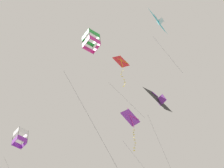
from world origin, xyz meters
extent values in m
pyramid|color=black|center=(-5.91, 2.85, 28.96)|extent=(3.08, 2.17, 1.87)
cube|color=purple|center=(-6.04, 3.07, 28.79)|extent=(0.54, 0.92, 1.10)
cube|color=purple|center=(-5.78, 2.59, 29.75)|extent=(0.74, 0.48, 0.21)
cylinder|color=#47474C|center=(-6.39, 2.05, 23.77)|extent=(2.19, 0.66, 8.52)
pyramid|color=#1EB2C6|center=(-3.85, 8.01, 32.43)|extent=(2.07, 1.60, 1.44)
cube|color=white|center=(-3.95, 8.15, 32.28)|extent=(0.43, 0.58, 0.76)
cube|color=white|center=(-3.78, 7.91, 33.04)|extent=(0.51, 0.38, 0.16)
cylinder|color=#47474C|center=(-4.47, 7.48, 29.28)|extent=(1.30, 1.10, 4.88)
cube|color=white|center=(4.14, -6.89, 30.08)|extent=(1.02, 0.52, 0.56)
cube|color=white|center=(4.54, -7.86, 29.92)|extent=(1.02, 0.52, 0.56)
cube|color=white|center=(3.85, -7.58, 30.00)|extent=(0.47, 1.06, 0.72)
cube|color=white|center=(4.83, -7.17, 30.00)|extent=(0.47, 1.06, 0.72)
cube|color=purple|center=(4.08, -6.74, 29.03)|extent=(1.02, 0.52, 0.56)
cube|color=purple|center=(4.48, -7.71, 28.87)|extent=(1.02, 0.52, 0.56)
cube|color=purple|center=(3.79, -7.43, 28.95)|extent=(0.47, 1.06, 0.72)
cube|color=purple|center=(4.77, -7.02, 28.95)|extent=(0.47, 1.06, 0.72)
cylinder|color=#332D28|center=(3.62, -7.02, 29.56)|extent=(0.15, 0.29, 1.69)
cylinder|color=#332D28|center=(4.60, -6.61, 29.56)|extent=(0.15, 0.29, 1.69)
cylinder|color=#332D28|center=(4.02, -7.99, 29.40)|extent=(0.15, 0.29, 1.69)
cylinder|color=#332D28|center=(5.00, -7.58, 29.40)|extent=(0.15, 0.29, 1.69)
cube|color=green|center=(1.77, 9.55, 26.43)|extent=(0.77, 0.31, 0.42)
cube|color=green|center=(1.99, 8.81, 26.31)|extent=(0.77, 0.31, 0.42)
cube|color=green|center=(1.51, 9.07, 26.37)|extent=(0.27, 0.81, 0.53)
cube|color=green|center=(2.25, 9.30, 26.37)|extent=(0.27, 0.81, 0.53)
cube|color=#DB2D93|center=(1.73, 9.67, 25.66)|extent=(0.77, 0.31, 0.42)
cube|color=#DB2D93|center=(1.96, 8.93, 25.54)|extent=(0.77, 0.31, 0.42)
cube|color=#DB2D93|center=(1.47, 9.18, 25.60)|extent=(0.27, 0.81, 0.53)
cube|color=#DB2D93|center=(2.22, 9.41, 25.60)|extent=(0.27, 0.81, 0.53)
cylinder|color=#332D28|center=(1.38, 9.49, 26.04)|extent=(0.09, 0.22, 1.25)
cylinder|color=#332D28|center=(2.12, 9.72, 26.04)|extent=(0.09, 0.22, 1.25)
cylinder|color=#332D28|center=(1.60, 8.76, 25.92)|extent=(0.09, 0.22, 1.25)
cylinder|color=#332D28|center=(2.35, 8.99, 25.92)|extent=(0.09, 0.22, 1.25)
cylinder|color=#47474C|center=(1.14, 7.54, 21.35)|extent=(3.58, 1.40, 8.09)
cube|color=purple|center=(-5.27, -1.89, 30.50)|extent=(2.38, 0.77, 2.45)
cylinder|color=#DB2D93|center=(-5.29, -1.86, 30.51)|extent=(0.38, 0.69, 2.79)
cylinder|color=#DB2D93|center=(-5.27, -1.90, 30.71)|extent=(1.96, 0.50, 0.06)
cylinder|color=#47474C|center=(-5.43, -1.59, 28.97)|extent=(0.02, 0.02, 0.28)
cube|color=yellow|center=(-5.44, -1.60, 28.83)|extent=(0.17, 0.07, 0.06)
cylinder|color=#47474C|center=(-5.41, -1.61, 28.69)|extent=(0.03, 0.07, 0.28)
cube|color=yellow|center=(-5.38, -1.62, 28.54)|extent=(0.16, 0.11, 0.06)
cylinder|color=#47474C|center=(-5.39, -1.60, 28.40)|extent=(0.06, 0.03, 0.28)
cube|color=yellow|center=(-5.40, -1.57, 28.26)|extent=(0.13, 0.14, 0.06)
cylinder|color=#47474C|center=(-5.41, -1.58, 28.12)|extent=(0.03, 0.03, 0.28)
cube|color=yellow|center=(-5.41, -1.59, 27.98)|extent=(0.08, 0.17, 0.06)
cylinder|color=#47474C|center=(-5.43, -1.58, 27.84)|extent=(0.02, 0.04, 0.28)
cube|color=yellow|center=(-5.45, -1.58, 27.70)|extent=(0.17, 0.08, 0.06)
cylinder|color=#47474C|center=(-5.48, -1.59, 27.56)|extent=(0.04, 0.09, 0.28)
cube|color=yellow|center=(-5.52, -1.61, 27.41)|extent=(0.16, 0.09, 0.06)
cylinder|color=#47474C|center=(-5.49, -1.61, 27.27)|extent=(0.01, 0.07, 0.28)
cube|color=yellow|center=(-5.46, -1.61, 27.13)|extent=(0.10, 0.16, 0.06)
cylinder|color=#47474C|center=(-5.42, -1.62, 26.99)|extent=(0.02, 0.08, 0.28)
cube|color=yellow|center=(-5.39, -1.62, 26.85)|extent=(0.17, 0.02, 0.06)
cylinder|color=#47474C|center=(-5.38, -1.62, 26.71)|extent=(0.01, 0.03, 0.28)
cube|color=yellow|center=(-5.37, -1.62, 26.57)|extent=(0.14, 0.13, 0.06)
cylinder|color=#47474C|center=(-6.53, -2.86, 26.17)|extent=(2.56, 2.21, 5.89)
cube|color=red|center=(-3.54, 0.46, 35.49)|extent=(2.04, 0.48, 2.06)
cylinder|color=yellow|center=(-3.55, 0.49, 35.49)|extent=(0.21, 0.48, 2.36)
cylinder|color=yellow|center=(-3.54, 0.46, 35.67)|extent=(1.67, 0.30, 0.05)
cylinder|color=#47474C|center=(-3.62, 0.66, 34.15)|extent=(0.02, 0.04, 0.32)
cube|color=yellow|center=(-3.64, 0.65, 33.99)|extent=(0.03, 0.17, 0.06)
cylinder|color=#47474C|center=(-3.55, 0.67, 33.84)|extent=(0.05, 0.18, 0.32)
cube|color=yellow|center=(-3.47, 0.70, 33.68)|extent=(0.06, 0.17, 0.06)
cylinder|color=#47474C|center=(-3.44, 0.67, 33.52)|extent=(0.06, 0.06, 0.32)
cube|color=yellow|center=(-3.42, 0.65, 33.37)|extent=(0.11, 0.15, 0.06)
cylinder|color=#47474C|center=(-3.47, 0.67, 33.21)|extent=(0.05, 0.11, 0.32)
cube|color=yellow|center=(-3.52, 0.69, 33.05)|extent=(0.17, 0.06, 0.06)
cylinder|color=#47474C|center=(-3.63, 0.67, 32.89)|extent=(0.05, 0.22, 0.32)
cube|color=yellow|center=(-3.73, 0.65, 32.74)|extent=(0.16, 0.11, 0.06)
cylinder|color=#47474C|center=(-3.76, 0.65, 32.58)|extent=(0.02, 0.06, 0.32)
cube|color=yellow|center=(-3.78, 0.65, 32.42)|extent=(0.15, 0.12, 0.06)
cylinder|color=#47474C|center=(-3.77, 0.65, 32.27)|extent=(0.02, 0.03, 0.31)
cube|color=yellow|center=(-3.76, 0.66, 32.11)|extent=(0.08, 0.17, 0.06)
cylinder|color=#47474C|center=(-3.70, 0.68, 31.95)|extent=(0.04, 0.14, 0.32)
cube|color=yellow|center=(-3.63, 0.69, 31.79)|extent=(0.11, 0.15, 0.06)
cylinder|color=#47474C|center=(-4.41, -0.85, 31.74)|extent=(3.04, 1.62, 5.15)
camera|label=1|loc=(4.93, 21.78, 9.63)|focal=54.78mm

